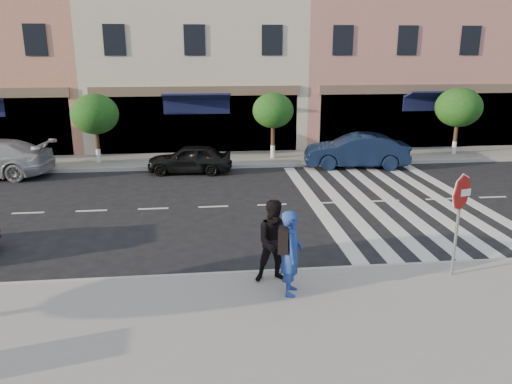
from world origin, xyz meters
The scene contains 13 objects.
ground centered at (0.00, 0.00, 0.00)m, with size 120.00×120.00×0.00m, color black.
sidewalk_near centered at (0.00, -3.75, 0.07)m, with size 60.00×4.50×0.15m, color gray.
sidewalk_far centered at (0.00, 11.00, 0.07)m, with size 60.00×3.00×0.15m, color gray.
building_centre centered at (-0.50, 17.00, 5.50)m, with size 11.00×9.00×11.00m, color beige.
building_east_mid centered at (11.50, 17.00, 6.50)m, with size 13.00×9.00×13.00m, color tan.
street_tree_wb centered at (-5.00, 10.80, 2.31)m, with size 2.10×2.10×3.06m.
street_tree_c centered at (3.00, 10.80, 2.36)m, with size 1.90×1.90×3.04m.
street_tree_ea centered at (12.00, 10.80, 2.39)m, with size 2.20×2.20×3.19m.
stop_sign centered at (5.28, -2.18, 1.90)m, with size 0.82×0.25×2.39m.
photographer centered at (1.45, -2.62, 1.07)m, with size 0.67×0.44×1.84m, color navy.
walker centered at (1.21, -2.00, 1.09)m, with size 0.91×0.71×1.87m, color black.
car_far_mid centered at (-0.85, 8.89, 0.61)m, with size 1.43×3.57×1.21m, color black.
car_far_right centered at (6.50, 9.10, 0.75)m, with size 1.58×4.53×1.49m, color black.
Camera 1 is at (-0.34, -12.06, 5.16)m, focal length 35.00 mm.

